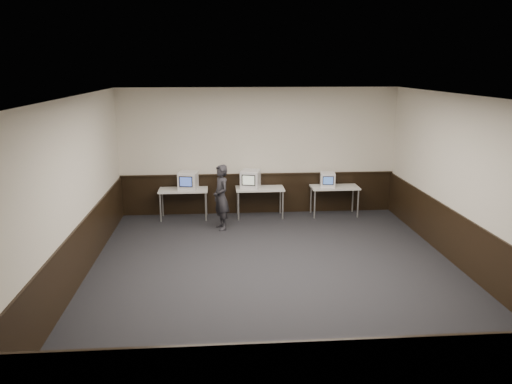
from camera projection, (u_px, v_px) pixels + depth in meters
floor at (276, 274)px, 9.15m from camera, size 8.00×8.00×0.00m
ceiling at (278, 97)px, 8.37m from camera, size 8.00×8.00×0.00m
back_wall at (259, 152)px, 12.62m from camera, size 7.00×0.00×7.00m
front_wall at (325, 286)px, 4.89m from camera, size 7.00×0.00×7.00m
left_wall at (73, 193)px, 8.50m from camera, size 0.00×8.00×8.00m
right_wall at (469, 186)px, 9.02m from camera, size 0.00×8.00×8.00m
wainscot_back at (259, 194)px, 12.87m from camera, size 6.98×0.04×1.00m
wainscot_front at (321, 383)px, 5.18m from camera, size 6.98×0.04×1.00m
wainscot_left at (80, 253)px, 8.77m from camera, size 0.04×7.98×1.00m
wainscot_right at (462, 243)px, 9.29m from camera, size 0.04×7.98×1.00m
wainscot_rail at (259, 174)px, 12.73m from camera, size 6.98×0.06×0.04m
desk_left at (183, 192)px, 12.32m from camera, size 1.20×0.60×0.75m
desk_center at (260, 191)px, 12.46m from camera, size 1.20×0.60×0.75m
desk_right at (335, 189)px, 12.60m from camera, size 1.20×0.60×0.75m
emac_left at (188, 180)px, 12.26m from camera, size 0.51×0.53×0.44m
emac_center at (250, 179)px, 12.39m from camera, size 0.55×0.57×0.45m
emac_right at (328, 180)px, 12.52m from camera, size 0.41×0.43×0.36m
person at (221, 197)px, 11.50m from camera, size 0.53×0.65×1.52m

